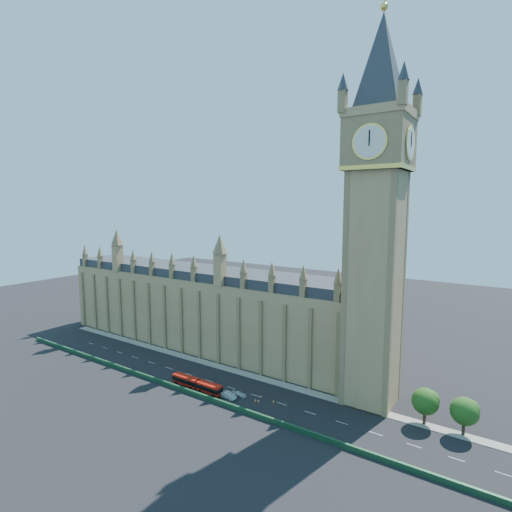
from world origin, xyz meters
The scene contains 15 objects.
ground centered at (0.00, 0.00, 0.00)m, with size 400.00×400.00×0.00m, color black.
palace_westminster centered at (-25.00, 22.00, 13.86)m, with size 120.00×20.00×28.00m.
elizabeth_tower centered at (38.00, 13.99, 54.56)m, with size 20.59×20.59×105.00m.
bridge_parapet centered at (0.00, -9.00, 0.60)m, with size 160.00×0.60×1.20m, color #1E4C2D.
kerb_north centered at (0.00, 9.50, 0.08)m, with size 160.00×3.00×0.16m, color gray.
tree_east_near centered at (52.22, 10.08, 5.64)m, with size 6.00×6.00×8.50m.
tree_east_far centered at (60.22, 10.08, 5.64)m, with size 6.00×6.00×8.50m.
red_bus centered at (-3.24, -5.95, 1.48)m, with size 16.51×2.75×2.80m.
car_grey centered at (-2.00, -2.82, 0.65)m, with size 1.54×3.84×1.31m, color #3D4045.
car_silver centered at (6.87, -5.15, 0.81)m, with size 1.72×4.92×1.62m, color #A8ABAF.
car_white centered at (8.75, -2.78, 0.60)m, with size 1.69×4.16×1.21m, color silver.
cone_a centered at (18.07, -0.76, 0.34)m, with size 0.52×0.52×0.70m.
cone_b centered at (14.00, -2.95, 0.37)m, with size 0.54×0.54×0.74m.
cone_c centered at (14.00, -0.34, 0.34)m, with size 0.44×0.44×0.68m.
cone_d centered at (14.88, -2.83, 0.36)m, with size 0.47×0.47×0.72m.
Camera 1 is at (67.69, -83.00, 49.79)m, focal length 28.00 mm.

